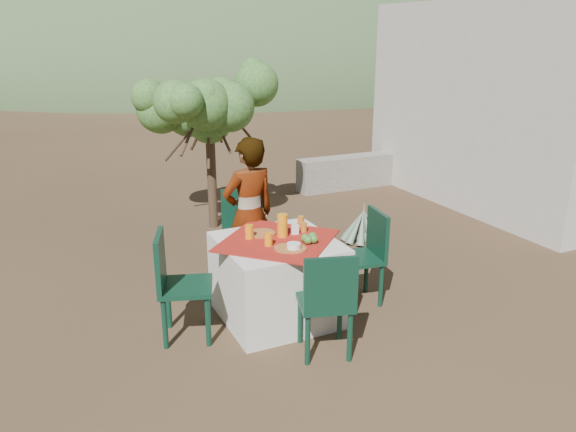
{
  "coord_description": "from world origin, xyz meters",
  "views": [
    {
      "loc": [
        -1.66,
        -4.65,
        2.54
      ],
      "look_at": [
        0.54,
        0.1,
        0.83
      ],
      "focal_mm": 35.0,
      "sensor_mm": 36.0,
      "label": 1
    }
  ],
  "objects_px": {
    "chair_left": "(176,281)",
    "person": "(249,215)",
    "juice_pitcher": "(282,225)",
    "agave": "(363,226)",
    "guesthouse": "(535,103)",
    "chair_near": "(327,300)",
    "table": "(278,278)",
    "chair_far": "(244,230)",
    "chair_right": "(366,252)",
    "shrub_tree": "(212,114)"
  },
  "relations": [
    {
      "from": "chair_right",
      "to": "juice_pitcher",
      "type": "bearing_deg",
      "value": -90.16
    },
    {
      "from": "table",
      "to": "chair_right",
      "type": "relative_size",
      "value": 1.41
    },
    {
      "from": "chair_right",
      "to": "agave",
      "type": "xyz_separation_m",
      "value": [
        0.88,
        1.43,
        -0.31
      ]
    },
    {
      "from": "person",
      "to": "agave",
      "type": "height_order",
      "value": "person"
    },
    {
      "from": "chair_left",
      "to": "guesthouse",
      "type": "bearing_deg",
      "value": -53.31
    },
    {
      "from": "chair_right",
      "to": "table",
      "type": "bearing_deg",
      "value": -85.66
    },
    {
      "from": "table",
      "to": "agave",
      "type": "distance_m",
      "value": 2.26
    },
    {
      "from": "person",
      "to": "agave",
      "type": "relative_size",
      "value": 2.67
    },
    {
      "from": "chair_near",
      "to": "chair_left",
      "type": "height_order",
      "value": "chair_left"
    },
    {
      "from": "chair_right",
      "to": "person",
      "type": "xyz_separation_m",
      "value": [
        -0.92,
        0.75,
        0.28
      ]
    },
    {
      "from": "chair_far",
      "to": "person",
      "type": "xyz_separation_m",
      "value": [
        -0.04,
        -0.29,
        0.26
      ]
    },
    {
      "from": "chair_near",
      "to": "chair_right",
      "type": "relative_size",
      "value": 1.0
    },
    {
      "from": "chair_far",
      "to": "chair_right",
      "type": "relative_size",
      "value": 1.04
    },
    {
      "from": "chair_far",
      "to": "chair_right",
      "type": "height_order",
      "value": "chair_far"
    },
    {
      "from": "chair_near",
      "to": "shrub_tree",
      "type": "bearing_deg",
      "value": -77.27
    },
    {
      "from": "juice_pitcher",
      "to": "chair_left",
      "type": "bearing_deg",
      "value": -177.01
    },
    {
      "from": "table",
      "to": "chair_left",
      "type": "distance_m",
      "value": 0.96
    },
    {
      "from": "chair_left",
      "to": "guesthouse",
      "type": "distance_m",
      "value": 6.7
    },
    {
      "from": "agave",
      "to": "chair_far",
      "type": "bearing_deg",
      "value": -167.64
    },
    {
      "from": "shrub_tree",
      "to": "juice_pitcher",
      "type": "relative_size",
      "value": 9.08
    },
    {
      "from": "table",
      "to": "chair_near",
      "type": "distance_m",
      "value": 0.83
    },
    {
      "from": "table",
      "to": "juice_pitcher",
      "type": "distance_m",
      "value": 0.5
    },
    {
      "from": "chair_far",
      "to": "guesthouse",
      "type": "relative_size",
      "value": 0.23
    },
    {
      "from": "chair_left",
      "to": "shrub_tree",
      "type": "relative_size",
      "value": 0.5
    },
    {
      "from": "chair_near",
      "to": "chair_left",
      "type": "distance_m",
      "value": 1.31
    },
    {
      "from": "chair_right",
      "to": "guesthouse",
      "type": "xyz_separation_m",
      "value": [
        4.43,
        2.16,
        0.99
      ]
    },
    {
      "from": "chair_far",
      "to": "person",
      "type": "relative_size",
      "value": 0.6
    },
    {
      "from": "chair_near",
      "to": "guesthouse",
      "type": "xyz_separation_m",
      "value": [
        5.27,
        2.91,
        0.99
      ]
    },
    {
      "from": "chair_near",
      "to": "person",
      "type": "relative_size",
      "value": 0.58
    },
    {
      "from": "chair_far",
      "to": "chair_near",
      "type": "distance_m",
      "value": 1.79
    },
    {
      "from": "chair_left",
      "to": "chair_near",
      "type": "bearing_deg",
      "value": -110.52
    },
    {
      "from": "shrub_tree",
      "to": "guesthouse",
      "type": "xyz_separation_m",
      "value": [
        5.05,
        -0.67,
        -0.03
      ]
    },
    {
      "from": "shrub_tree",
      "to": "guesthouse",
      "type": "bearing_deg",
      "value": -7.6
    },
    {
      "from": "agave",
      "to": "juice_pitcher",
      "type": "relative_size",
      "value": 2.8
    },
    {
      "from": "chair_left",
      "to": "person",
      "type": "bearing_deg",
      "value": -35.71
    },
    {
      "from": "chair_far",
      "to": "chair_left",
      "type": "distance_m",
      "value": 1.38
    },
    {
      "from": "guesthouse",
      "to": "table",
      "type": "bearing_deg",
      "value": -158.59
    },
    {
      "from": "chair_right",
      "to": "agave",
      "type": "relative_size",
      "value": 1.54
    },
    {
      "from": "person",
      "to": "table",
      "type": "bearing_deg",
      "value": 81.82
    },
    {
      "from": "juice_pitcher",
      "to": "person",
      "type": "bearing_deg",
      "value": 97.73
    },
    {
      "from": "chair_far",
      "to": "shrub_tree",
      "type": "bearing_deg",
      "value": 95.26
    },
    {
      "from": "chair_left",
      "to": "person",
      "type": "distance_m",
      "value": 1.19
    },
    {
      "from": "juice_pitcher",
      "to": "agave",
      "type": "bearing_deg",
      "value": 37.18
    },
    {
      "from": "chair_left",
      "to": "shrub_tree",
      "type": "bearing_deg",
      "value": -5.85
    },
    {
      "from": "shrub_tree",
      "to": "person",
      "type": "bearing_deg",
      "value": -98.29
    },
    {
      "from": "chair_far",
      "to": "table",
      "type": "bearing_deg",
      "value": -78.68
    },
    {
      "from": "table",
      "to": "chair_far",
      "type": "bearing_deg",
      "value": 87.83
    },
    {
      "from": "chair_left",
      "to": "juice_pitcher",
      "type": "xyz_separation_m",
      "value": [
        1.02,
        0.05,
        0.34
      ]
    },
    {
      "from": "table",
      "to": "shrub_tree",
      "type": "relative_size",
      "value": 0.67
    },
    {
      "from": "table",
      "to": "guesthouse",
      "type": "height_order",
      "value": "guesthouse"
    }
  ]
}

